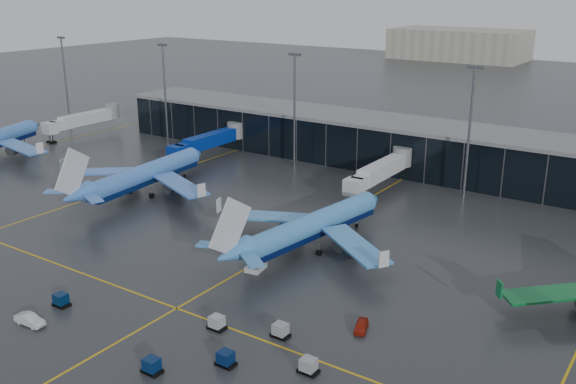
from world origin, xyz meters
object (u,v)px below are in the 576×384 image
Objects in this scene: airliner_klm_near at (314,211)px; mobile_airstair at (256,265)px; baggage_carts at (204,339)px; airliner_arkefly at (145,162)px; service_van_red at (361,326)px; service_van_white at (30,320)px.

mobile_airstair is at bearing -93.81° from airliner_klm_near.
baggage_carts is at bearing -78.98° from mobile_airstair.
airliner_arkefly is 42.52m from airliner_klm_near.
baggage_carts is at bearing -153.94° from service_van_red.
airliner_arkefly is 1.05× the size of airliner_klm_near.
airliner_klm_near is (42.25, -4.73, -0.28)m from airliner_arkefly.
service_van_white is at bearing -166.00° from service_van_red.
airliner_arkefly is 11.74× the size of mobile_airstair.
airliner_klm_near is 13.38m from mobile_airstair.
airliner_klm_near is 43.71m from service_van_white.
service_van_red is (20.89, -6.53, -0.16)m from mobile_airstair.
baggage_carts is (47.17, -36.55, -5.58)m from airliner_arkefly.
airliner_klm_near is 9.26× the size of service_van_white.
airliner_klm_near reaches higher than service_van_white.
service_van_red is (60.67, -23.30, -5.73)m from airliner_arkefly.
airliner_klm_near is 1.07× the size of baggage_carts.
mobile_airstair is at bearing 110.48° from baggage_carts.
airliner_arkefly is 1.12× the size of baggage_carts.
service_van_white is (-34.33, -21.78, 0.09)m from service_van_red.
airliner_arkefly is 65.24m from service_van_red.
baggage_carts reaches higher than service_van_white.
baggage_carts is 18.92m from service_van_red.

